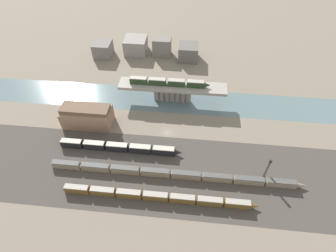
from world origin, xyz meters
TOP-DOWN VIEW (x-y plane):
  - ground_plane at (0.00, 0.00)m, footprint 400.00×400.00m
  - railbed_yard at (0.00, -24.00)m, footprint 280.00×42.00m
  - river_water at (0.00, 25.11)m, footprint 320.00×20.93m
  - bridge at (0.00, 25.11)m, footprint 59.15×9.84m
  - train_on_bridge at (-1.86, 25.11)m, footprint 43.77×3.06m
  - train_yard_near at (-0.22, -36.93)m, footprint 80.40×2.61m
  - train_yard_mid at (5.30, -25.42)m, footprint 112.08×2.66m
  - train_yard_far at (-21.73, -13.40)m, footprint 58.56×2.98m
  - warehouse_building at (-41.87, 2.38)m, footprint 24.78×11.80m
  - signal_tower at (44.83, -21.35)m, footprint 1.00×0.98m
  - city_block_far_left at (-51.78, 67.77)m, footprint 11.83×12.45m
  - city_block_left at (-30.13, 74.59)m, footprint 14.97×14.73m
  - city_block_center at (-11.48, 72.75)m, footprint 12.32×8.76m
  - city_block_right at (6.87, 69.46)m, footprint 12.95×13.14m

SIDE VIEW (x-z plane):
  - ground_plane at x=0.00m, z-range 0.00..0.00m
  - river_water at x=0.00m, z-range 0.00..0.01m
  - railbed_yard at x=0.00m, z-range 0.00..0.01m
  - train_yard_mid at x=5.30m, z-range -0.03..3.49m
  - train_yard_near at x=-0.22m, z-range -0.03..3.68m
  - train_yard_far at x=-21.73m, z-range -0.04..4.13m
  - city_block_far_left at x=-51.78m, z-range 0.00..9.70m
  - city_block_right at x=6.87m, z-range 0.00..10.21m
  - city_block_left at x=-30.13m, z-range 0.00..10.35m
  - warehouse_building at x=-41.87m, z-range -0.29..11.33m
  - signal_tower at x=44.83m, z-range -0.15..11.54m
  - city_block_center at x=-11.48m, z-range 0.00..12.30m
  - bridge at x=0.00m, z-range 2.52..13.50m
  - train_on_bridge at x=-1.86m, z-range 10.94..14.60m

